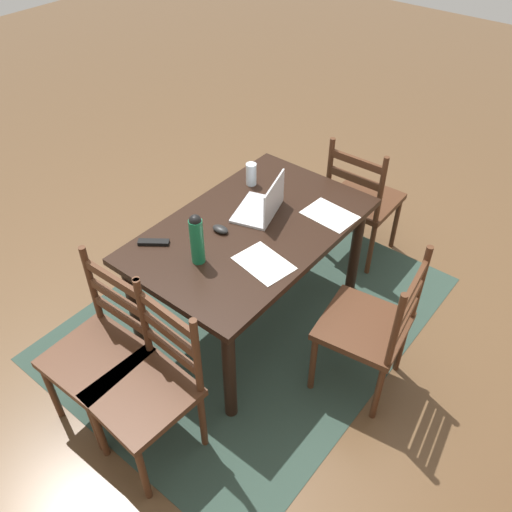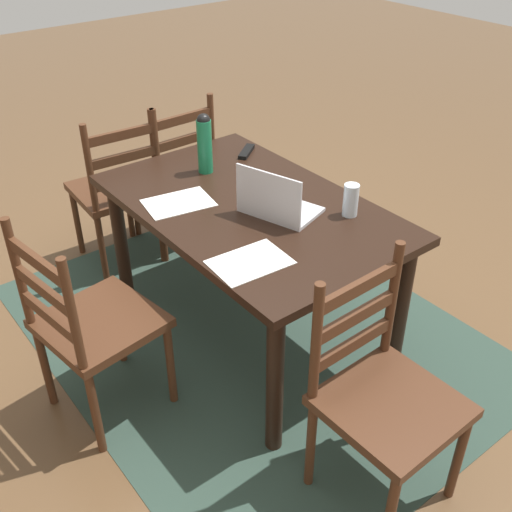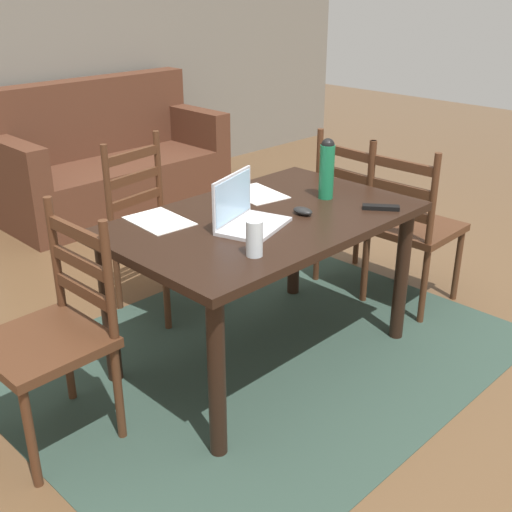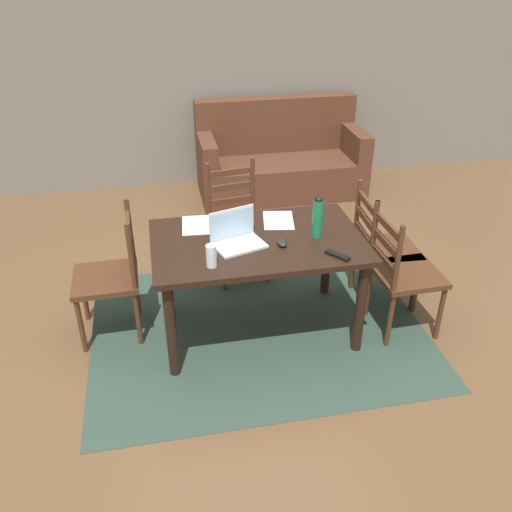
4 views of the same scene
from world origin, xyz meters
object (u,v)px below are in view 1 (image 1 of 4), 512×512
Objects in this scene: chair_far_head at (371,327)px; drinking_glass at (251,174)px; dining_table at (251,241)px; chair_left_far at (362,201)px; chair_right_far at (149,388)px; laptop at (264,205)px; chair_right_near at (101,351)px; tv_remote at (154,242)px; computer_mouse at (220,229)px; water_bottle at (197,238)px.

chair_far_head reaches higher than drinking_glass.
dining_table is 1.49× the size of chair_left_far.
laptop is at bearing -169.84° from chair_right_far.
chair_far_head is 1.00× the size of chair_right_far.
chair_right_far reaches higher than dining_table.
chair_right_far is 1.46m from drinking_glass.
chair_far_head is 1.00× the size of chair_right_near.
dining_table is 0.22m from laptop.
chair_right_far is at bearing 5.33° from tv_remote.
chair_right_near reaches higher than tv_remote.
chair_far_head is 9.50× the size of computer_mouse.
laptop reaches higher than chair_left_far.
chair_left_far is at bearing 123.65° from tv_remote.
chair_left_far is 1.56m from tv_remote.
chair_right_far is 3.21× the size of water_bottle.
computer_mouse is (-0.26, -0.08, -0.14)m from water_bottle.
computer_mouse is (0.14, -0.11, 0.12)m from dining_table.
computer_mouse is at bearing -14.20° from chair_left_far.
water_bottle is 0.33m from tv_remote.
dining_table is at bearing 138.84° from computer_mouse.
chair_far_head is 1.04m from water_bottle.
laptop is 0.56m from water_bottle.
dining_table is 0.83m from chair_far_head.
chair_left_far is at bearing 144.87° from drinking_glass.
dining_table is at bearing -10.11° from chair_left_far.
chair_right_far is 1.21m from laptop.
chair_left_far is 1.48m from water_bottle.
tv_remote is (-0.55, -0.50, 0.29)m from chair_right_far.
water_bottle is at bearing 62.72° from tv_remote.
water_bottle reaches higher than tv_remote.
laptop is 0.32m from drinking_glass.
water_bottle reaches higher than chair_left_far.
laptop is 2.18× the size of tv_remote.
chair_left_far is at bearing 162.75° from computer_mouse.
tv_remote is at bearing -35.80° from dining_table.
dining_table is 1.49× the size of chair_far_head.
chair_right_far is at bearing 15.59° from computer_mouse.
tv_remote is at bearing -19.13° from chair_left_far.
dining_table is 1.03m from chair_right_near.
laptop reaches higher than drinking_glass.
chair_right_near is (1.00, -0.18, -0.18)m from dining_table.
chair_left_far is 0.87m from drinking_glass.
dining_table is 9.83× the size of drinking_glass.
water_bottle is at bearing 166.48° from chair_right_near.
computer_mouse is (0.15, -0.92, 0.30)m from chair_far_head.
chair_right_far is 0.77m from water_bottle.
tv_remote is (1.45, -0.50, 0.29)m from chair_left_far.
drinking_glass reaches higher than computer_mouse.
chair_left_far is 9.50× the size of computer_mouse.
computer_mouse is at bearing -38.10° from dining_table.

